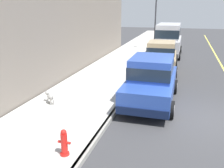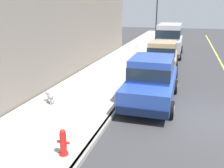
{
  "view_description": "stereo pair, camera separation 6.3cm",
  "coord_description": "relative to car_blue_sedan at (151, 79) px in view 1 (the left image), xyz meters",
  "views": [
    {
      "loc": [
        -0.89,
        -8.76,
        3.82
      ],
      "look_at": [
        -3.57,
        0.46,
        0.85
      ],
      "focal_mm": 40.32,
      "sensor_mm": 36.0,
      "label": 1
    },
    {
      "loc": [
        -0.83,
        -8.74,
        3.82
      ],
      "look_at": [
        -3.57,
        0.46,
        0.85
      ],
      "focal_mm": 40.32,
      "sensor_mm": 36.0,
      "label": 2
    }
  ],
  "objects": [
    {
      "name": "car_silver_van",
      "position": [
        -0.12,
        10.63,
        0.41
      ],
      "size": [
        2.14,
        4.9,
        2.52
      ],
      "color": "#BCBCC1",
      "rests_on": "ground"
    },
    {
      "name": "fire_hydrant",
      "position": [
        -1.57,
        -4.74,
        -0.51
      ],
      "size": [
        0.34,
        0.24,
        0.72
      ],
      "color": "red",
      "rests_on": "sidewalk"
    },
    {
      "name": "building_facade",
      "position": [
        -5.02,
        3.79,
        1.47
      ],
      "size": [
        0.5,
        20.0,
        4.9
      ],
      "primitive_type": "cube",
      "color": "slate",
      "rests_on": "ground"
    },
    {
      "name": "dog_grey",
      "position": [
        -3.77,
        -1.59,
        -0.55
      ],
      "size": [
        0.63,
        0.5,
        0.49
      ],
      "color": "#999691",
      "rests_on": "sidewalk"
    },
    {
      "name": "ground_plane",
      "position": [
        2.08,
        -1.09,
        -0.98
      ],
      "size": [
        80.0,
        80.0,
        0.0
      ],
      "primitive_type": "plane",
      "color": "#38383A"
    },
    {
      "name": "car_tan_hatchback",
      "position": [
        -0.11,
        5.1,
        -0.01
      ],
      "size": [
        2.06,
        3.86,
        1.88
      ],
      "color": "tan",
      "rests_on": "ground"
    },
    {
      "name": "sidewalk",
      "position": [
        -2.92,
        -1.09,
        -0.91
      ],
      "size": [
        3.6,
        64.0,
        0.14
      ],
      "primitive_type": "cube",
      "color": "#B7B5AD",
      "rests_on": "ground"
    },
    {
      "name": "curb",
      "position": [
        -1.12,
        -1.09,
        -0.91
      ],
      "size": [
        0.16,
        64.0,
        0.14
      ],
      "primitive_type": "cube",
      "color": "gray",
      "rests_on": "ground"
    },
    {
      "name": "street_lamp",
      "position": [
        -1.47,
        12.84,
        1.92
      ],
      "size": [
        0.36,
        0.36,
        4.42
      ],
      "color": "#2D2D33",
      "rests_on": "sidewalk"
    },
    {
      "name": "car_blue_sedan",
      "position": [
        0.0,
        0.0,
        0.0
      ],
      "size": [
        2.05,
        4.61,
        1.92
      ],
      "color": "#28479E",
      "rests_on": "ground"
    }
  ]
}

